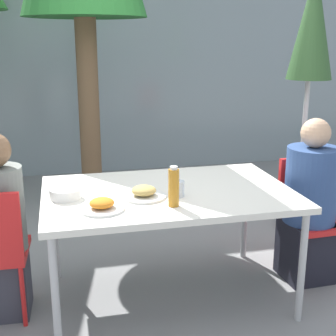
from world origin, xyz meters
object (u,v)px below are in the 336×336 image
object	(u,v)px
closed_umbrella	(312,35)
drinking_cup	(178,189)
bottle	(174,187)
person_left	(1,231)
chair_right	(309,208)
salad_bowl	(65,193)
person_right	(309,206)

from	to	relation	value
closed_umbrella	drinking_cup	size ratio (longest dim) A/B	23.22
closed_umbrella	bottle	size ratio (longest dim) A/B	9.60
person_left	chair_right	xyz separation A→B (m)	(2.12, 0.07, -0.06)
closed_umbrella	salad_bowl	bearing A→B (deg)	-156.17
drinking_cup	salad_bowl	size ratio (longest dim) A/B	0.52
person_right	bottle	size ratio (longest dim) A/B	4.95
closed_umbrella	salad_bowl	xyz separation A→B (m)	(-2.09, -0.93, -0.94)
person_right	bottle	distance (m)	1.16
person_right	drinking_cup	size ratio (longest dim) A/B	11.97
closed_umbrella	salad_bowl	size ratio (longest dim) A/B	12.04
bottle	closed_umbrella	bearing A→B (deg)	39.04
bottle	drinking_cup	xyz separation A→B (m)	(0.07, 0.16, -0.07)
chair_right	salad_bowl	world-z (taller)	chair_right
drinking_cup	closed_umbrella	bearing A→B (deg)	36.42
person_right	drinking_cup	xyz separation A→B (m)	(-1.00, -0.16, 0.26)
bottle	drinking_cup	size ratio (longest dim) A/B	2.42
person_left	chair_right	size ratio (longest dim) A/B	1.36
drinking_cup	bottle	bearing A→B (deg)	-113.16
person_left	chair_right	distance (m)	2.12
chair_right	closed_umbrella	xyz separation A→B (m)	(0.37, 0.80, 1.22)
person_left	salad_bowl	world-z (taller)	person_left
closed_umbrella	salad_bowl	world-z (taller)	closed_umbrella
closed_umbrella	person_right	bearing A→B (deg)	-115.21
chair_right	closed_umbrella	world-z (taller)	closed_umbrella
person_right	bottle	bearing A→B (deg)	14.59
person_left	drinking_cup	world-z (taller)	person_left
closed_umbrella	salad_bowl	distance (m)	2.47
chair_right	bottle	size ratio (longest dim) A/B	3.61
person_right	closed_umbrella	bearing A→B (deg)	-117.29
person_left	person_right	xyz separation A→B (m)	(2.07, -0.01, -0.01)
person_left	closed_umbrella	size ratio (longest dim) A/B	0.51
bottle	salad_bowl	size ratio (longest dim) A/B	1.25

